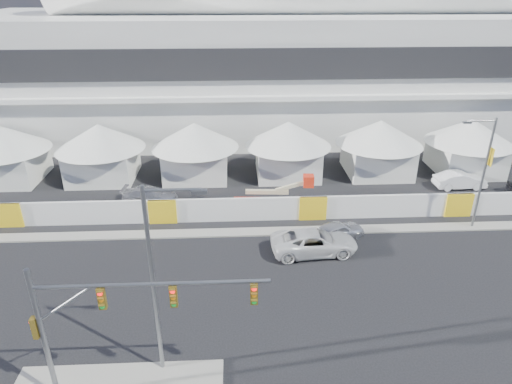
{
  "coord_description": "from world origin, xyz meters",
  "views": [
    {
      "loc": [
        -0.19,
        -17.99,
        17.75
      ],
      "look_at": [
        1.2,
        10.0,
        4.63
      ],
      "focal_mm": 32.0,
      "sensor_mm": 36.0,
      "label": 1
    }
  ],
  "objects_px": {
    "lot_car_a": "(460,180)",
    "streetlight_median": "(158,271)",
    "sedan_silver": "(337,231)",
    "boom_lift": "(261,202)",
    "lot_car_c": "(150,195)",
    "streetlight_curb": "(483,167)",
    "traffic_mast": "(94,328)",
    "pickup_curb": "(314,242)"
  },
  "relations": [
    {
      "from": "lot_car_a",
      "to": "streetlight_median",
      "type": "distance_m",
      "value": 32.42
    },
    {
      "from": "sedan_silver",
      "to": "boom_lift",
      "type": "relative_size",
      "value": 0.63
    },
    {
      "from": "lot_car_c",
      "to": "streetlight_curb",
      "type": "bearing_deg",
      "value": -96.84
    },
    {
      "from": "streetlight_median",
      "to": "boom_lift",
      "type": "relative_size",
      "value": 1.49
    },
    {
      "from": "boom_lift",
      "to": "sedan_silver",
      "type": "bearing_deg",
      "value": -36.98
    },
    {
      "from": "lot_car_c",
      "to": "traffic_mast",
      "type": "relative_size",
      "value": 0.47
    },
    {
      "from": "lot_car_a",
      "to": "traffic_mast",
      "type": "height_order",
      "value": "traffic_mast"
    },
    {
      "from": "streetlight_curb",
      "to": "boom_lift",
      "type": "xyz_separation_m",
      "value": [
        -16.24,
        3.46,
        -4.23
      ]
    },
    {
      "from": "streetlight_median",
      "to": "streetlight_curb",
      "type": "xyz_separation_m",
      "value": [
        21.91,
        13.3,
        -0.72
      ]
    },
    {
      "from": "lot_car_a",
      "to": "lot_car_c",
      "type": "relative_size",
      "value": 0.99
    },
    {
      "from": "pickup_curb",
      "to": "lot_car_c",
      "type": "relative_size",
      "value": 1.29
    },
    {
      "from": "streetlight_median",
      "to": "streetlight_curb",
      "type": "height_order",
      "value": "streetlight_median"
    },
    {
      "from": "lot_car_a",
      "to": "traffic_mast",
      "type": "distance_m",
      "value": 35.26
    },
    {
      "from": "traffic_mast",
      "to": "boom_lift",
      "type": "distance_m",
      "value": 20.44
    },
    {
      "from": "lot_car_a",
      "to": "traffic_mast",
      "type": "xyz_separation_m",
      "value": [
        -27.1,
        -22.31,
        3.37
      ]
    },
    {
      "from": "pickup_curb",
      "to": "traffic_mast",
      "type": "xyz_separation_m",
      "value": [
        -11.72,
        -11.96,
        3.3
      ]
    },
    {
      "from": "lot_car_c",
      "to": "traffic_mast",
      "type": "height_order",
      "value": "traffic_mast"
    },
    {
      "from": "streetlight_median",
      "to": "streetlight_curb",
      "type": "bearing_deg",
      "value": 31.26
    },
    {
      "from": "pickup_curb",
      "to": "traffic_mast",
      "type": "height_order",
      "value": "traffic_mast"
    },
    {
      "from": "sedan_silver",
      "to": "lot_car_a",
      "type": "relative_size",
      "value": 0.89
    },
    {
      "from": "streetlight_curb",
      "to": "boom_lift",
      "type": "bearing_deg",
      "value": 167.97
    },
    {
      "from": "traffic_mast",
      "to": "boom_lift",
      "type": "height_order",
      "value": "traffic_mast"
    },
    {
      "from": "lot_car_c",
      "to": "lot_car_a",
      "type": "bearing_deg",
      "value": -80.97
    },
    {
      "from": "pickup_curb",
      "to": "lot_car_c",
      "type": "xyz_separation_m",
      "value": [
        -12.95,
        8.73,
        -0.16
      ]
    },
    {
      "from": "sedan_silver",
      "to": "pickup_curb",
      "type": "xyz_separation_m",
      "value": [
        -2.03,
        -1.67,
        0.13
      ]
    },
    {
      "from": "sedan_silver",
      "to": "lot_car_c",
      "type": "distance_m",
      "value": 16.56
    },
    {
      "from": "pickup_curb",
      "to": "sedan_silver",
      "type": "bearing_deg",
      "value": -55.23
    },
    {
      "from": "pickup_curb",
      "to": "boom_lift",
      "type": "distance_m",
      "value": 7.27
    },
    {
      "from": "lot_car_a",
      "to": "boom_lift",
      "type": "height_order",
      "value": "boom_lift"
    },
    {
      "from": "streetlight_curb",
      "to": "boom_lift",
      "type": "relative_size",
      "value": 1.33
    },
    {
      "from": "lot_car_c",
      "to": "boom_lift",
      "type": "height_order",
      "value": "boom_lift"
    },
    {
      "from": "lot_car_a",
      "to": "lot_car_c",
      "type": "height_order",
      "value": "lot_car_a"
    },
    {
      "from": "sedan_silver",
      "to": "boom_lift",
      "type": "height_order",
      "value": "boom_lift"
    },
    {
      "from": "lot_car_a",
      "to": "lot_car_c",
      "type": "xyz_separation_m",
      "value": [
        -28.33,
        -1.63,
        -0.09
      ]
    },
    {
      "from": "streetlight_curb",
      "to": "streetlight_median",
      "type": "bearing_deg",
      "value": -148.74
    },
    {
      "from": "lot_car_c",
      "to": "streetlight_curb",
      "type": "height_order",
      "value": "streetlight_curb"
    },
    {
      "from": "streetlight_curb",
      "to": "lot_car_a",
      "type": "bearing_deg",
      "value": 71.05
    },
    {
      "from": "lot_car_a",
      "to": "streetlight_curb",
      "type": "distance_m",
      "value": 8.94
    },
    {
      "from": "lot_car_c",
      "to": "streetlight_curb",
      "type": "relative_size",
      "value": 0.54
    },
    {
      "from": "lot_car_a",
      "to": "lot_car_c",
      "type": "bearing_deg",
      "value": 91.49
    },
    {
      "from": "sedan_silver",
      "to": "lot_car_c",
      "type": "relative_size",
      "value": 0.89
    },
    {
      "from": "lot_car_a",
      "to": "streetlight_curb",
      "type": "relative_size",
      "value": 0.53
    }
  ]
}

